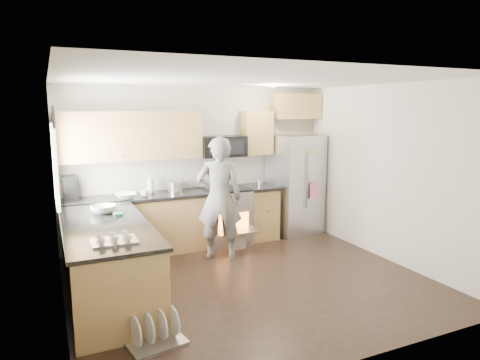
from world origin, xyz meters
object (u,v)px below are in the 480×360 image
stove_range (225,203)px  person (219,198)px  dish_rack (155,335)px  refrigerator (295,185)px

stove_range → person: (-0.36, -0.66, 0.25)m
person → stove_range: bearing=-97.1°
stove_range → dish_rack: (-1.83, -2.65, -0.59)m
stove_range → dish_rack: stove_range is taller
stove_range → refrigerator: size_ratio=1.01×
stove_range → refrigerator: bearing=0.3°
dish_rack → stove_range: bearing=55.3°
stove_range → person: bearing=-118.7°
dish_rack → refrigerator: bearing=39.7°
refrigerator → person: bearing=-168.9°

